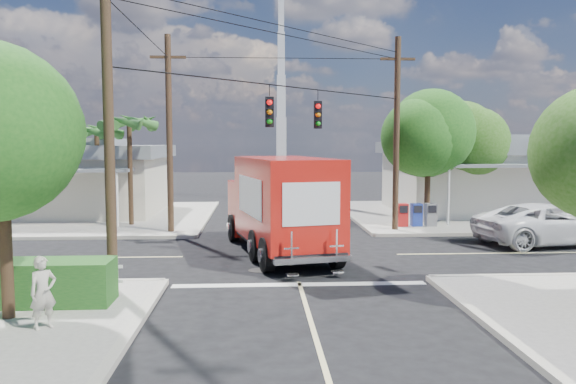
{
  "coord_description": "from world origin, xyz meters",
  "views": [
    {
      "loc": [
        -1.23,
        -20.52,
        4.17
      ],
      "look_at": [
        0.0,
        2.0,
        2.2
      ],
      "focal_mm": 35.0,
      "sensor_mm": 36.0,
      "label": 1
    }
  ],
  "objects": [
    {
      "name": "ground",
      "position": [
        0.0,
        0.0,
        0.0
      ],
      "size": [
        120.0,
        120.0,
        0.0
      ],
      "primitive_type": "plane",
      "color": "black",
      "rests_on": "ground"
    },
    {
      "name": "vending_boxes",
      "position": [
        6.5,
        6.2,
        0.69
      ],
      "size": [
        1.9,
        0.5,
        1.1
      ],
      "color": "#B21A19",
      "rests_on": "sidewalk_ne"
    },
    {
      "name": "sidewalk_nw",
      "position": [
        -10.88,
        10.88,
        0.07
      ],
      "size": [
        14.12,
        14.12,
        0.14
      ],
      "color": "gray",
      "rests_on": "ground"
    },
    {
      "name": "palm_nw_back",
      "position": [
        -9.5,
        9.0,
        4.67
      ],
      "size": [
        3.01,
        3.08,
        5.19
      ],
      "color": "#422D1C",
      "rests_on": "sidewalk_nw"
    },
    {
      "name": "radio_tower",
      "position": [
        0.5,
        20.0,
        5.64
      ],
      "size": [
        0.8,
        0.8,
        17.0
      ],
      "color": "silver",
      "rests_on": "ground"
    },
    {
      "name": "building_nw",
      "position": [
        -12.0,
        12.46,
        2.22
      ],
      "size": [
        10.8,
        10.2,
        4.3
      ],
      "color": "beige",
      "rests_on": "sidewalk_nw"
    },
    {
      "name": "pedestrian",
      "position": [
        -5.9,
        -8.32,
        0.94
      ],
      "size": [
        0.69,
        0.68,
        1.6
      ],
      "primitive_type": "imported",
      "rotation": [
        0.0,
        0.0,
        0.75
      ],
      "color": "#BEB6A4",
      "rests_on": "sidewalk_sw"
    },
    {
      "name": "delivery_truck",
      "position": [
        -0.4,
        0.38,
        1.85
      ],
      "size": [
        4.27,
        8.75,
        3.64
      ],
      "color": "black",
      "rests_on": "ground"
    },
    {
      "name": "tree_ne_back",
      "position": [
        9.81,
        8.96,
        4.19
      ],
      "size": [
        3.77,
        3.66,
        5.82
      ],
      "color": "#422D1C",
      "rests_on": "sidewalk_ne"
    },
    {
      "name": "building_ne",
      "position": [
        12.5,
        11.97,
        2.32
      ],
      "size": [
        11.8,
        10.2,
        4.5
      ],
      "color": "silver",
      "rests_on": "sidewalk_ne"
    },
    {
      "name": "road_markings",
      "position": [
        0.0,
        -1.47,
        0.01
      ],
      "size": [
        32.0,
        32.0,
        0.01
      ],
      "color": "beige",
      "rests_on": "ground"
    },
    {
      "name": "tree_sw_front",
      "position": [
        -6.99,
        -7.54,
        4.33
      ],
      "size": [
        3.88,
        3.78,
        6.03
      ],
      "color": "#422D1C",
      "rests_on": "sidewalk_sw"
    },
    {
      "name": "picket_fence",
      "position": [
        -7.8,
        -5.6,
        0.68
      ],
      "size": [
        5.94,
        0.06,
        1.0
      ],
      "color": "silver",
      "rests_on": "sidewalk_sw"
    },
    {
      "name": "tree_ne_front",
      "position": [
        7.21,
        6.76,
        4.77
      ],
      "size": [
        4.21,
        4.14,
        6.66
      ],
      "color": "#422D1C",
      "rests_on": "sidewalk_ne"
    },
    {
      "name": "utility_poles",
      "position": [
        -1.58,
        1.6,
        4.67
      ],
      "size": [
        12.0,
        10.68,
        9.0
      ],
      "color": "#473321",
      "rests_on": "ground"
    },
    {
      "name": "palm_nw_front",
      "position": [
        -7.5,
        7.5,
        5.04
      ],
      "size": [
        3.01,
        3.08,
        5.59
      ],
      "color": "#422D1C",
      "rests_on": "sidewalk_nw"
    },
    {
      "name": "parked_car",
      "position": [
        10.78,
        1.72,
        0.84
      ],
      "size": [
        6.45,
        3.75,
        1.69
      ],
      "primitive_type": "imported",
      "rotation": [
        0.0,
        0.0,
        1.73
      ],
      "color": "silver",
      "rests_on": "ground"
    },
    {
      "name": "sidewalk_ne",
      "position": [
        10.88,
        10.88,
        0.07
      ],
      "size": [
        14.12,
        14.12,
        0.14
      ],
      "color": "gray",
      "rests_on": "ground"
    }
  ]
}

